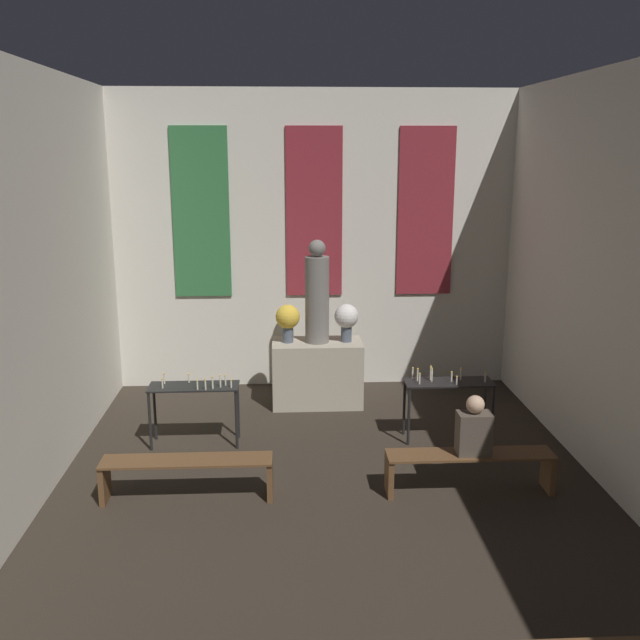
# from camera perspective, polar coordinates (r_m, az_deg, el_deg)

# --- Properties ---
(wall_back) EXTENTS (6.31, 0.16, 4.53)m
(wall_back) POSITION_cam_1_polar(r_m,az_deg,el_deg) (10.99, -0.49, 6.41)
(wall_back) COLOR silver
(wall_back) RESTS_ON ground_plane
(altar) EXTENTS (1.30, 0.68, 0.94)m
(altar) POSITION_cam_1_polar(r_m,az_deg,el_deg) (10.41, -0.23, -4.26)
(altar) COLOR #ADA38E
(altar) RESTS_ON ground_plane
(statue) EXTENTS (0.34, 0.34, 1.48)m
(statue) POSITION_cam_1_polar(r_m,az_deg,el_deg) (10.12, -0.23, 1.97)
(statue) COLOR slate
(statue) RESTS_ON altar
(flower_vase_left) EXTENTS (0.35, 0.35, 0.55)m
(flower_vase_left) POSITION_cam_1_polar(r_m,az_deg,el_deg) (10.18, -2.60, 0.09)
(flower_vase_left) COLOR #4C5666
(flower_vase_left) RESTS_ON altar
(flower_vase_right) EXTENTS (0.35, 0.35, 0.55)m
(flower_vase_right) POSITION_cam_1_polar(r_m,az_deg,el_deg) (10.22, 2.13, 0.14)
(flower_vase_right) COLOR #4C5666
(flower_vase_right) RESTS_ON altar
(candle_rack_left) EXTENTS (1.12, 0.41, 0.94)m
(candle_rack_left) POSITION_cam_1_polar(r_m,az_deg,el_deg) (9.10, -10.02, -5.91)
(candle_rack_left) COLOR black
(candle_rack_left) RESTS_ON ground_plane
(candle_rack_right) EXTENTS (1.12, 0.41, 0.97)m
(candle_rack_right) POSITION_cam_1_polar(r_m,az_deg,el_deg) (9.26, 10.20, -5.55)
(candle_rack_right) COLOR black
(candle_rack_right) RESTS_ON ground_plane
(pew_back_left) EXTENTS (1.81, 0.36, 0.45)m
(pew_back_left) POSITION_cam_1_polar(r_m,az_deg,el_deg) (7.87, -10.57, -11.74)
(pew_back_left) COLOR brown
(pew_back_left) RESTS_ON ground_plane
(pew_back_right) EXTENTS (1.81, 0.36, 0.45)m
(pew_back_right) POSITION_cam_1_polar(r_m,az_deg,el_deg) (8.05, 11.88, -11.21)
(pew_back_right) COLOR brown
(pew_back_right) RESTS_ON ground_plane
(person_seated) EXTENTS (0.36, 0.24, 0.66)m
(person_seated) POSITION_cam_1_polar(r_m,az_deg,el_deg) (7.90, 12.22, -8.50)
(person_seated) COLOR #4C4238
(person_seated) RESTS_ON pew_back_right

